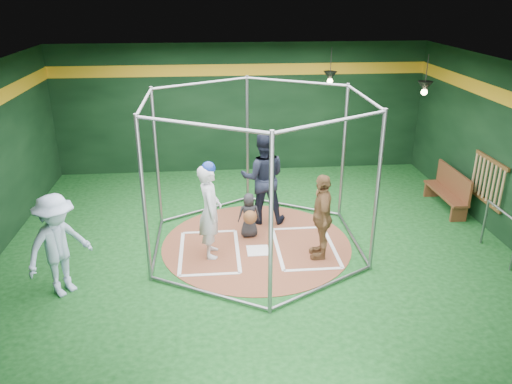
{
  "coord_description": "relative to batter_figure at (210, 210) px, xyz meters",
  "views": [
    {
      "loc": [
        -0.83,
        -8.89,
        4.81
      ],
      "look_at": [
        0.0,
        0.1,
        1.1
      ],
      "focal_mm": 35.0,
      "sensor_mm": 36.0,
      "label": 1
    }
  ],
  "objects": [
    {
      "name": "room_shell",
      "position": [
        0.91,
        0.36,
        0.8
      ],
      "size": [
        10.1,
        9.1,
        3.53
      ],
      "color": "#0D3D13",
      "rests_on": "ground"
    },
    {
      "name": "batting_cage",
      "position": [
        0.91,
        0.35,
        0.55
      ],
      "size": [
        4.05,
        4.67,
        3.0
      ],
      "color": "gray",
      "rests_on": "ground"
    },
    {
      "name": "batter_box_right",
      "position": [
        1.86,
        0.1,
        -0.94
      ],
      "size": [
        1.17,
        1.77,
        0.01
      ],
      "color": "white",
      "rests_on": "clay_disc"
    },
    {
      "name": "catcher_figure",
      "position": [
        0.79,
        0.68,
        -0.46
      ],
      "size": [
        0.47,
        0.55,
        0.94
      ],
      "color": "black",
      "rests_on": "clay_disc"
    },
    {
      "name": "pendant_lamp_far",
      "position": [
        4.91,
        2.35,
        1.79
      ],
      "size": [
        0.34,
        0.34,
        0.9
      ],
      "color": "black",
      "rests_on": "room_shell"
    },
    {
      "name": "steel_railing",
      "position": [
        5.46,
        -0.55,
        -0.31
      ],
      "size": [
        0.05,
        1.11,
        0.96
      ],
      "color": "gray",
      "rests_on": "ground"
    },
    {
      "name": "bat_rack",
      "position": [
        5.84,
        0.75,
        0.1
      ],
      "size": [
        0.07,
        1.25,
        0.98
      ],
      "color": "brown",
      "rests_on": "room_shell"
    },
    {
      "name": "bystander_blue",
      "position": [
        -2.49,
        -1.06,
        -0.06
      ],
      "size": [
        1.27,
        1.3,
        1.79
      ],
      "primitive_type": "imported",
      "rotation": [
        0.0,
        0.0,
        0.83
      ],
      "color": "#ABC2E3",
      "rests_on": "ground"
    },
    {
      "name": "batter_box_left",
      "position": [
        -0.04,
        0.1,
        -0.94
      ],
      "size": [
        1.17,
        1.77,
        0.01
      ],
      "color": "white",
      "rests_on": "clay_disc"
    },
    {
      "name": "clay_disc",
      "position": [
        0.91,
        0.35,
        -0.95
      ],
      "size": [
        3.8,
        3.8,
        0.01
      ],
      "primitive_type": "cylinder",
      "color": "brown",
      "rests_on": "ground"
    },
    {
      "name": "home_plate",
      "position": [
        0.91,
        0.05,
        -0.94
      ],
      "size": [
        0.43,
        0.43,
        0.01
      ],
      "primitive_type": "cube",
      "color": "white",
      "rests_on": "clay_disc"
    },
    {
      "name": "pendant_lamp_near",
      "position": [
        3.11,
        3.95,
        1.79
      ],
      "size": [
        0.34,
        0.34,
        0.9
      ],
      "color": "black",
      "rests_on": "room_shell"
    },
    {
      "name": "batter_figure",
      "position": [
        0.0,
        0.0,
        0.0
      ],
      "size": [
        0.45,
        0.67,
        1.9
      ],
      "color": "silver",
      "rests_on": "clay_disc"
    },
    {
      "name": "dugout_bench",
      "position": [
        5.53,
        1.72,
        -0.47
      ],
      "size": [
        0.38,
        1.62,
        0.94
      ],
      "color": "brown",
      "rests_on": "ground"
    },
    {
      "name": "visitor_leopard",
      "position": [
        2.08,
        -0.24,
        -0.11
      ],
      "size": [
        0.5,
        1.01,
        1.67
      ],
      "primitive_type": "imported",
      "rotation": [
        0.0,
        0.0,
        -1.67
      ],
      "color": "#9E7343",
      "rests_on": "clay_disc"
    },
    {
      "name": "umpire",
      "position": [
        1.15,
        1.42,
        0.07
      ],
      "size": [
        1.05,
        0.85,
        2.03
      ],
      "primitive_type": "imported",
      "rotation": [
        0.0,
        0.0,
        3.05
      ],
      "color": "black",
      "rests_on": "clay_disc"
    }
  ]
}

